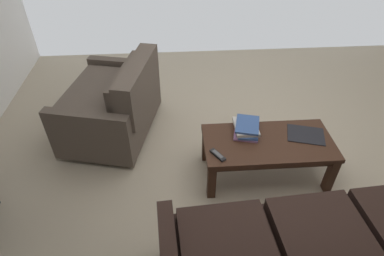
{
  "coord_description": "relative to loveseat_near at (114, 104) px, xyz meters",
  "views": [
    {
      "loc": [
        0.74,
        2.2,
        2.26
      ],
      "look_at": [
        0.61,
        0.39,
        0.78
      ],
      "focal_mm": 30.08,
      "sensor_mm": 36.0,
      "label": 1
    }
  ],
  "objects": [
    {
      "name": "coffee_table",
      "position": [
        -1.42,
        0.72,
        -0.03
      ],
      "size": [
        1.13,
        0.55,
        0.41
      ],
      "color": "#3D2316",
      "rests_on": "ground"
    },
    {
      "name": "loose_magazine",
      "position": [
        -1.77,
        0.66,
        0.04
      ],
      "size": [
        0.37,
        0.32,
        0.01
      ],
      "primitive_type": "cube",
      "rotation": [
        0.0,
        0.0,
        1.29
      ],
      "color": "black",
      "rests_on": "coffee_table"
    },
    {
      "name": "ground_plane",
      "position": [
        -1.35,
        0.56,
        -0.37
      ],
      "size": [
        5.61,
        4.9,
        0.01
      ],
      "primitive_type": "cube",
      "color": "#B7A88E"
    },
    {
      "name": "book_stack",
      "position": [
        -1.25,
        0.58,
        0.08
      ],
      "size": [
        0.27,
        0.32,
        0.09
      ],
      "color": "#996699",
      "rests_on": "coffee_table"
    },
    {
      "name": "tv_remote",
      "position": [
        -0.95,
        0.87,
        0.05
      ],
      "size": [
        0.12,
        0.16,
        0.02
      ],
      "color": "black",
      "rests_on": "coffee_table"
    },
    {
      "name": "loveseat_near",
      "position": [
        0.0,
        0.0,
        0.0
      ],
      "size": [
        1.03,
        1.26,
        0.84
      ],
      "color": "black",
      "rests_on": "ground"
    }
  ]
}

